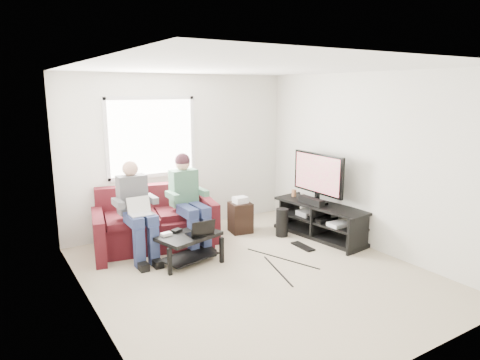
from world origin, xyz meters
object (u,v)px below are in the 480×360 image
Objects in this scene: tv at (318,175)px; end_table at (240,216)px; tv_stand at (320,222)px; subwoofer at (282,222)px; coffee_table at (189,242)px; sofa at (156,224)px.

tv reaches higher than end_table.
tv_stand is 2.82× the size of end_table.
subwoofer is (-0.51, 0.25, -0.78)m from tv.
tv_stand is at bearing -34.71° from subwoofer.
end_table is at bearing 141.05° from tv.
coffee_table is 1.77m from subwoofer.
tv reaches higher than sofa.
end_table reaches higher than subwoofer.
coffee_table is at bearing -149.98° from end_table.
coffee_table is 0.85× the size of tv.
subwoofer is at bearing 6.94° from coffee_table.
tv_stand is at bearing -23.87° from sofa.
sofa is 2.23× the size of coffee_table.
sofa reaches higher than end_table.
coffee_table is 1.54× the size of end_table.
tv reaches higher than subwoofer.
tv_stand is 1.55× the size of tv.
sofa reaches higher than tv_stand.
coffee_table is 1.49m from end_table.
end_table is at bearing 131.13° from subwoofer.
end_table is (-0.47, 0.53, 0.04)m from subwoofer.
coffee_table is at bearing -173.06° from subwoofer.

